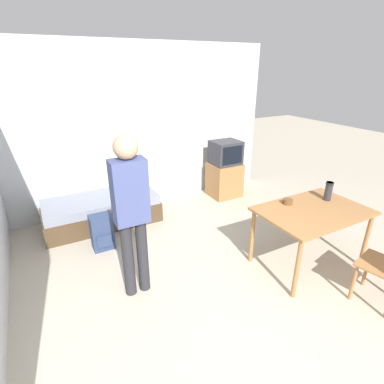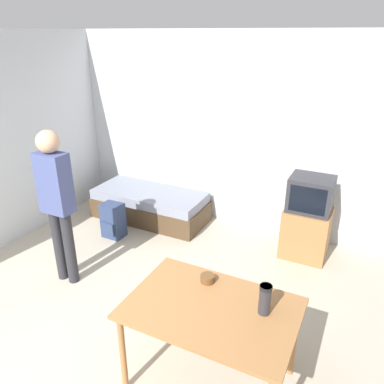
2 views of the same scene
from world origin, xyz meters
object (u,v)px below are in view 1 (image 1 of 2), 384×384
object	(u,v)px
daybed	(102,211)
tv	(225,170)
thermos_flask	(329,190)
backpack	(102,232)
dining_table	(312,216)
mate_bowl	(288,202)
person_standing	(131,207)

from	to	relation	value
daybed	tv	xyz separation A→B (m)	(2.32, 0.02, 0.28)
thermos_flask	backpack	xyz separation A→B (m)	(-2.54, 1.46, -0.65)
tv	dining_table	xyz separation A→B (m)	(-0.31, -2.29, 0.17)
thermos_flask	backpack	world-z (taller)	thermos_flask
tv	mate_bowl	world-z (taller)	tv
mate_bowl	backpack	distance (m)	2.47
tv	backpack	xyz separation A→B (m)	(-2.48, -0.72, -0.26)
thermos_flask	dining_table	bearing A→B (deg)	-162.94
tv	dining_table	distance (m)	2.32
backpack	daybed	bearing A→B (deg)	77.04
backpack	dining_table	bearing A→B (deg)	-35.85
thermos_flask	mate_bowl	distance (m)	0.55
thermos_flask	backpack	distance (m)	3.00
person_standing	tv	bearing A→B (deg)	36.92
tv	mate_bowl	distance (m)	2.10
tv	thermos_flask	bearing A→B (deg)	-88.32
person_standing	mate_bowl	bearing A→B (deg)	-7.99
person_standing	backpack	world-z (taller)	person_standing
daybed	dining_table	size ratio (longest dim) A/B	1.36
tv	mate_bowl	bearing A→B (deg)	-102.79
person_standing	daybed	bearing A→B (deg)	89.26
person_standing	thermos_flask	size ratio (longest dim) A/B	7.34
daybed	backpack	size ratio (longest dim) A/B	3.52
person_standing	mate_bowl	size ratio (longest dim) A/B	15.11
dining_table	tv	bearing A→B (deg)	82.41
daybed	person_standing	bearing A→B (deg)	-90.74
dining_table	mate_bowl	size ratio (longest dim) A/B	10.91
tv	person_standing	bearing A→B (deg)	-143.08
daybed	tv	world-z (taller)	tv
dining_table	thermos_flask	distance (m)	0.44
person_standing	backpack	distance (m)	1.32
dining_table	thermos_flask	xyz separation A→B (m)	(0.37, 0.11, 0.22)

